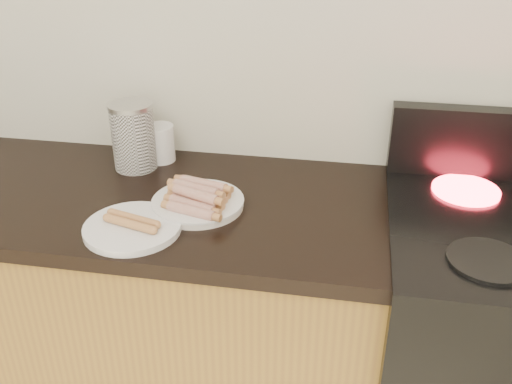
% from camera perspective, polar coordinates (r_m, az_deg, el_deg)
% --- Properties ---
extents(wall_back, '(4.00, 0.04, 2.60)m').
position_cam_1_polar(wall_back, '(1.67, -0.00, 16.22)').
color(wall_back, silver).
rests_on(wall_back, ground).
extents(cabinet_base, '(2.20, 0.59, 0.86)m').
position_cam_1_polar(cabinet_base, '(2.03, -21.89, -10.99)').
color(cabinet_base, olive).
rests_on(cabinet_base, floor).
extents(stove, '(0.76, 0.65, 0.91)m').
position_cam_1_polar(stove, '(1.82, 24.00, -15.77)').
color(stove, black).
rests_on(stove, floor).
extents(burner_near_left, '(0.18, 0.18, 0.01)m').
position_cam_1_polar(burner_near_left, '(1.37, 22.19, -6.38)').
color(burner_near_left, black).
rests_on(burner_near_left, stove).
extents(burner_far_left, '(0.18, 0.18, 0.01)m').
position_cam_1_polar(burner_far_left, '(1.66, 20.24, 0.18)').
color(burner_far_left, '#FF1E2D').
rests_on(burner_far_left, stove).
extents(main_plate, '(0.29, 0.29, 0.02)m').
position_cam_1_polar(main_plate, '(1.51, -5.81, -1.22)').
color(main_plate, white).
rests_on(main_plate, counter_slab).
extents(side_plate, '(0.25, 0.25, 0.02)m').
position_cam_1_polar(side_plate, '(1.43, -12.25, -3.52)').
color(side_plate, white).
rests_on(side_plate, counter_slab).
extents(hotdog_pile, '(0.13, 0.22, 0.05)m').
position_cam_1_polar(hotdog_pile, '(1.49, -5.86, -0.23)').
color(hotdog_pile, maroon).
rests_on(hotdog_pile, main_plate).
extents(plain_sausages, '(0.14, 0.08, 0.02)m').
position_cam_1_polar(plain_sausages, '(1.42, -12.33, -2.86)').
color(plain_sausages, '#C37A3E').
rests_on(plain_sausages, side_plate).
extents(canister, '(0.13, 0.13, 0.20)m').
position_cam_1_polar(canister, '(1.72, -12.17, 5.49)').
color(canister, silver).
rests_on(canister, counter_slab).
extents(mug, '(0.11, 0.11, 0.11)m').
position_cam_1_polar(mug, '(1.77, -9.60, 4.84)').
color(mug, white).
rests_on(mug, counter_slab).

